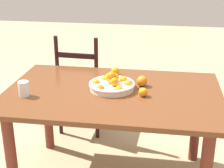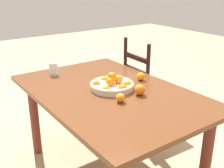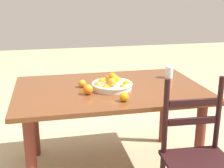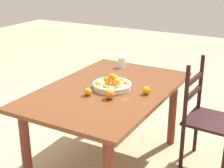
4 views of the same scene
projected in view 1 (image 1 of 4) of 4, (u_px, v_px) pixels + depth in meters
dining_table at (113, 105)px, 2.43m from camera, size 1.52×0.99×0.74m
chair_near_window at (82, 86)px, 3.26m from camera, size 0.44×0.44×0.97m
fruit_bowl at (112, 84)px, 2.42m from camera, size 0.33×0.33×0.13m
orange_loose_0 at (143, 92)px, 2.30m from camera, size 0.06×0.06×0.06m
orange_loose_1 at (142, 81)px, 2.47m from camera, size 0.08×0.08×0.08m
orange_loose_2 at (115, 71)px, 2.70m from camera, size 0.07×0.07×0.07m
drinking_glass at (24, 89)px, 2.30m from camera, size 0.07×0.07×0.10m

